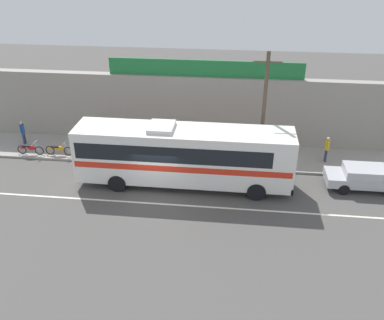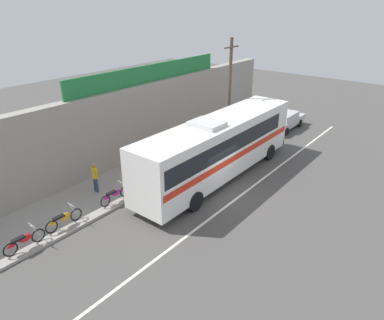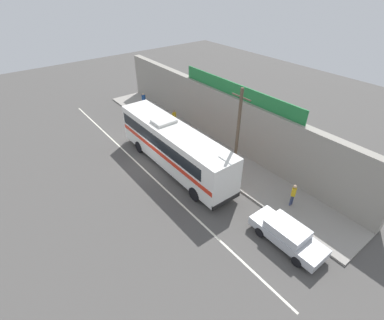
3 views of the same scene
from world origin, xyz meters
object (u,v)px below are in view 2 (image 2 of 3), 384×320
pedestrian_near_shop (95,175)px  pedestrian_far_right (243,114)px  parked_car (284,120)px  intercity_bus (218,145)px  utility_pole (229,92)px  motorcycle_blue (24,240)px  motorcycle_orange (63,219)px  motorcycle_black (115,194)px

pedestrian_near_shop → pedestrian_far_right: size_ratio=1.00×
parked_car → pedestrian_near_shop: (-16.29, 3.24, 0.40)m
intercity_bus → pedestrian_far_right: size_ratio=7.21×
intercity_bus → utility_pole: (4.56, 2.31, 1.88)m
intercity_bus → utility_pole: utility_pole is taller
utility_pole → pedestrian_near_shop: utility_pole is taller
utility_pole → pedestrian_far_right: utility_pole is taller
motorcycle_blue → motorcycle_orange: same height
pedestrian_far_right → motorcycle_black: bearing=-175.2°
motorcycle_orange → motorcycle_blue: bearing=-176.4°
intercity_bus → motorcycle_blue: size_ratio=6.79×
intercity_bus → motorcycle_blue: intercity_bus is taller
motorcycle_blue → pedestrian_near_shop: pedestrian_near_shop is taller
motorcycle_black → pedestrian_near_shop: bearing=88.7°
motorcycle_black → pedestrian_far_right: (14.58, 1.21, 0.58)m
motorcycle_blue → pedestrian_far_right: size_ratio=1.06×
intercity_bus → motorcycle_blue: (-10.58, 2.41, -1.50)m
pedestrian_near_shop → pedestrian_far_right: bearing=-1.5°
intercity_bus → utility_pole: 5.45m
motorcycle_black → pedestrian_far_right: size_ratio=1.10×
motorcycle_black → pedestrian_far_right: 14.64m
motorcycle_blue → intercity_bus: bearing=-12.8°
intercity_bus → motorcycle_orange: intercity_bus is taller
motorcycle_blue → pedestrian_near_shop: 5.18m
pedestrian_far_right → pedestrian_near_shop: bearing=178.5°
parked_car → motorcycle_black: size_ratio=2.40×
utility_pole → intercity_bus: bearing=-153.1°
motorcycle_orange → intercity_bus: bearing=-16.3°
utility_pole → motorcycle_black: (-10.30, 0.11, -3.38)m
intercity_bus → motorcycle_black: (-5.73, 2.42, -1.50)m
motorcycle_blue → motorcycle_orange: (1.93, 0.12, 0.00)m
intercity_bus → motorcycle_orange: bearing=163.7°
intercity_bus → pedestrian_far_right: bearing=22.4°
parked_car → motorcycle_blue: bearing=175.6°
parked_car → pedestrian_far_right: bearing=121.4°
motorcycle_black → pedestrian_far_right: pedestrian_far_right is taller
utility_pole → motorcycle_black: bearing=179.4°
utility_pole → motorcycle_blue: bearing=179.6°
intercity_bus → motorcycle_blue: bearing=167.2°
utility_pole → motorcycle_orange: utility_pole is taller
pedestrian_far_right → motorcycle_blue: bearing=-176.4°
motorcycle_blue → pedestrian_near_shop: (4.89, 1.60, 0.57)m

